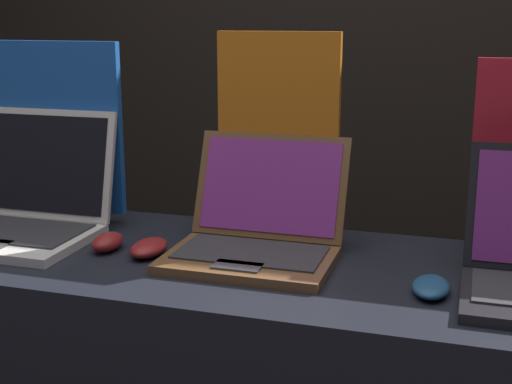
{
  "coord_description": "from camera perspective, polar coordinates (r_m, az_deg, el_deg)",
  "views": [
    {
      "loc": [
        0.43,
        -1.08,
        1.37
      ],
      "look_at": [
        0.01,
        0.28,
        1.02
      ],
      "focal_mm": 50.0,
      "sensor_mm": 36.0,
      "label": 1
    }
  ],
  "objects": [
    {
      "name": "laptop_front",
      "position": [
        1.75,
        -17.95,
        -1.19
      ],
      "size": [
        0.35,
        0.34,
        0.28
      ],
      "color": "silver",
      "rests_on": "display_counter"
    },
    {
      "name": "promo_stand_front",
      "position": [
        1.85,
        -15.59,
        4.38
      ],
      "size": [
        0.35,
        0.07,
        0.44
      ],
      "color": "black",
      "rests_on": "display_counter"
    },
    {
      "name": "laptop_middle",
      "position": [
        1.52,
        0.24,
        -3.03
      ],
      "size": [
        0.35,
        0.33,
        0.24
      ],
      "color": "brown",
      "rests_on": "display_counter"
    },
    {
      "name": "mouse_front",
      "position": [
        1.6,
        -11.78,
        -3.94
      ],
      "size": [
        0.06,
        0.1,
        0.04
      ],
      "color": "maroon",
      "rests_on": "display_counter"
    },
    {
      "name": "promo_stand_middle",
      "position": [
        1.63,
        1.86,
        4.13
      ],
      "size": [
        0.28,
        0.07,
        0.47
      ],
      "color": "black",
      "rests_on": "display_counter"
    },
    {
      "name": "mouse_middle",
      "position": [
        1.55,
        -8.57,
        -4.43
      ],
      "size": [
        0.07,
        0.11,
        0.03
      ],
      "color": "maroon",
      "rests_on": "display_counter"
    },
    {
      "name": "mouse_back",
      "position": [
        1.37,
        13.83,
        -7.38
      ],
      "size": [
        0.07,
        0.11,
        0.03
      ],
      "color": "navy",
      "rests_on": "display_counter"
    },
    {
      "name": "wall_back",
      "position": [
        2.93,
        9.13,
        14.31
      ],
      "size": [
        8.0,
        0.05,
        2.8
      ],
      "color": "black",
      "rests_on": "ground_plane"
    }
  ]
}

